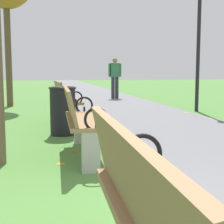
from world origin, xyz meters
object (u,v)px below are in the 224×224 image
object	(u,v)px
park_bench_3	(66,100)
trash_bin	(63,111)
pedestrian_walking	(115,76)
park_bench_2	(81,119)
lamp_post	(199,26)

from	to	relation	value
park_bench_3	trash_bin	xyz separation A→B (m)	(-0.15, -1.41, -0.06)
pedestrian_walking	park_bench_3	bearing A→B (deg)	-111.57
pedestrian_walking	trash_bin	size ratio (longest dim) A/B	1.93
pedestrian_walking	park_bench_2	bearing A→B (deg)	-104.75
park_bench_3	pedestrian_walking	world-z (taller)	pedestrian_walking
park_bench_3	lamp_post	xyz separation A→B (m)	(3.67, 1.30, 1.82)
park_bench_3	trash_bin	distance (m)	1.42
park_bench_2	lamp_post	xyz separation A→B (m)	(3.67, 4.25, 1.82)
park_bench_3	lamp_post	world-z (taller)	lamp_post
park_bench_2	trash_bin	bearing A→B (deg)	95.46
park_bench_3	park_bench_2	bearing A→B (deg)	-90.00
pedestrian_walking	trash_bin	xyz separation A→B (m)	(-2.48, -7.30, -0.50)
park_bench_2	lamp_post	bearing A→B (deg)	49.20
park_bench_2	lamp_post	size ratio (longest dim) A/B	0.46
park_bench_3	lamp_post	size ratio (longest dim) A/B	0.47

